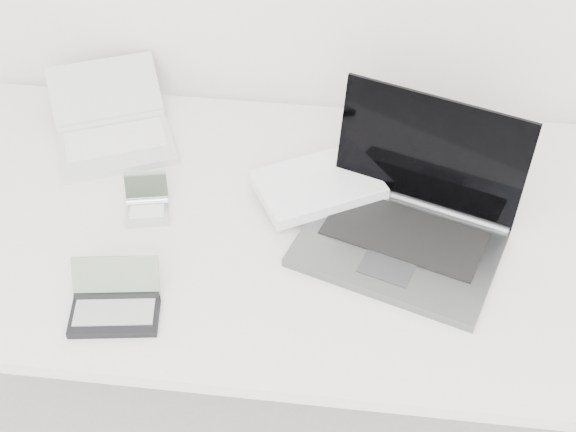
# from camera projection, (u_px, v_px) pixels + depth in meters

# --- Properties ---
(desk) EXTENTS (1.60, 0.80, 0.73)m
(desk) POSITION_uv_depth(u_px,v_px,m) (305.00, 240.00, 1.66)
(desk) COLOR white
(desk) RESTS_ON ground
(laptop_large) EXTENTS (0.56, 0.46, 0.26)m
(laptop_large) POSITION_uv_depth(u_px,v_px,m) (383.00, 210.00, 1.60)
(laptop_large) COLOR #5A5D5F
(laptop_large) RESTS_ON desk
(netbook_open_white) EXTENTS (0.35, 0.38, 0.10)m
(netbook_open_white) POSITION_uv_depth(u_px,v_px,m) (113.00, 130.00, 1.81)
(netbook_open_white) COLOR silver
(netbook_open_white) RESTS_ON desk
(pda_silver) EXTENTS (0.10, 0.11, 0.07)m
(pda_silver) POSITION_uv_depth(u_px,v_px,m) (147.00, 206.00, 1.65)
(pda_silver) COLOR silver
(pda_silver) RESTS_ON desk
(palmtop_charcoal) EXTENTS (0.18, 0.15, 0.08)m
(palmtop_charcoal) POSITION_uv_depth(u_px,v_px,m) (115.00, 306.00, 1.46)
(palmtop_charcoal) COLOR black
(palmtop_charcoal) RESTS_ON desk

